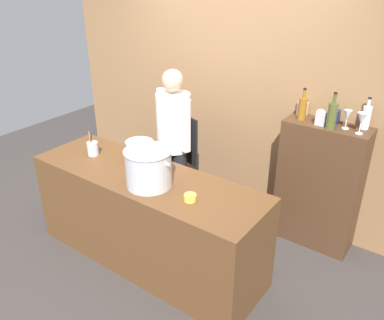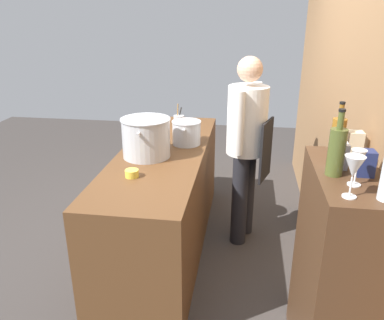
{
  "view_description": "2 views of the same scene",
  "coord_description": "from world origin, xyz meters",
  "px_view_note": "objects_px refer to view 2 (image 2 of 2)",
  "views": [
    {
      "loc": [
        2.1,
        -2.21,
        2.54
      ],
      "look_at": [
        0.26,
        0.33,
        1.0
      ],
      "focal_mm": 37.22,
      "sensor_mm": 36.0,
      "label": 1
    },
    {
      "loc": [
        2.96,
        0.68,
        1.99
      ],
      "look_at": [
        0.22,
        0.28,
        0.92
      ],
      "focal_mm": 36.11,
      "sensor_mm": 36.0,
      "label": 2
    }
  ],
  "objects_px": {
    "utensil_crock": "(179,122)",
    "spice_tin_cream": "(354,142)",
    "stockpot_large": "(146,138)",
    "wine_bottle_olive": "(336,151)",
    "wine_bottle_amber": "(338,136)",
    "wine_glass_wide": "(354,168)",
    "spice_tin_silver": "(339,155)",
    "chef": "(247,139)",
    "stockpot_small": "(186,133)",
    "wine_glass_tall": "(358,161)",
    "butter_jar": "(132,173)",
    "spice_tin_navy": "(365,163)"
  },
  "relations": [
    {
      "from": "wine_bottle_amber",
      "to": "spice_tin_cream",
      "type": "relative_size",
      "value": 2.35
    },
    {
      "from": "stockpot_large",
      "to": "spice_tin_cream",
      "type": "xyz_separation_m",
      "value": [
        0.72,
        1.37,
        0.27
      ]
    },
    {
      "from": "wine_bottle_olive",
      "to": "wine_glass_wide",
      "type": "bearing_deg",
      "value": 4.81
    },
    {
      "from": "wine_glass_wide",
      "to": "spice_tin_cream",
      "type": "distance_m",
      "value": 0.59
    },
    {
      "from": "utensil_crock",
      "to": "spice_tin_navy",
      "type": "bearing_deg",
      "value": 33.66
    },
    {
      "from": "wine_bottle_olive",
      "to": "wine_bottle_amber",
      "type": "distance_m",
      "value": 0.3
    },
    {
      "from": "wine_bottle_olive",
      "to": "wine_glass_wide",
      "type": "xyz_separation_m",
      "value": [
        0.24,
        0.02,
        0.01
      ]
    },
    {
      "from": "spice_tin_silver",
      "to": "spice_tin_navy",
      "type": "xyz_separation_m",
      "value": [
        0.08,
        0.11,
        -0.0
      ]
    },
    {
      "from": "stockpot_small",
      "to": "spice_tin_silver",
      "type": "xyz_separation_m",
      "value": [
        1.3,
        0.97,
        0.32
      ]
    },
    {
      "from": "stockpot_large",
      "to": "spice_tin_silver",
      "type": "xyz_separation_m",
      "value": [
        0.95,
        1.24,
        0.27
      ]
    },
    {
      "from": "stockpot_small",
      "to": "wine_bottle_amber",
      "type": "height_order",
      "value": "wine_bottle_amber"
    },
    {
      "from": "spice_tin_cream",
      "to": "stockpot_large",
      "type": "bearing_deg",
      "value": -117.7
    },
    {
      "from": "utensil_crock",
      "to": "wine_glass_tall",
      "type": "relative_size",
      "value": 1.44
    },
    {
      "from": "utensil_crock",
      "to": "butter_jar",
      "type": "relative_size",
      "value": 2.52
    },
    {
      "from": "stockpot_large",
      "to": "wine_bottle_olive",
      "type": "xyz_separation_m",
      "value": [
        1.05,
        1.2,
        0.33
      ]
    },
    {
      "from": "butter_jar",
      "to": "wine_bottle_olive",
      "type": "xyz_separation_m",
      "value": [
        0.63,
        1.2,
        0.46
      ]
    },
    {
      "from": "wine_glass_wide",
      "to": "spice_tin_navy",
      "type": "bearing_deg",
      "value": 154.24
    },
    {
      "from": "chef",
      "to": "spice_tin_silver",
      "type": "distance_m",
      "value": 1.43
    },
    {
      "from": "stockpot_large",
      "to": "utensil_crock",
      "type": "xyz_separation_m",
      "value": [
        -0.82,
        0.12,
        -0.09
      ]
    },
    {
      "from": "stockpot_large",
      "to": "butter_jar",
      "type": "height_order",
      "value": "stockpot_large"
    },
    {
      "from": "wine_bottle_amber",
      "to": "wine_glass_wide",
      "type": "distance_m",
      "value": 0.53
    },
    {
      "from": "chef",
      "to": "butter_jar",
      "type": "height_order",
      "value": "chef"
    },
    {
      "from": "chef",
      "to": "wine_glass_wide",
      "type": "bearing_deg",
      "value": -147.18
    },
    {
      "from": "wine_bottle_amber",
      "to": "spice_tin_cream",
      "type": "height_order",
      "value": "wine_bottle_amber"
    },
    {
      "from": "wine_bottle_olive",
      "to": "wine_glass_tall",
      "type": "xyz_separation_m",
      "value": [
        0.11,
        0.07,
        -0.0
      ]
    },
    {
      "from": "wine_glass_tall",
      "to": "spice_tin_cream",
      "type": "height_order",
      "value": "wine_glass_tall"
    },
    {
      "from": "spice_tin_cream",
      "to": "chef",
      "type": "bearing_deg",
      "value": -151.8
    },
    {
      "from": "butter_jar",
      "to": "wine_glass_wide",
      "type": "height_order",
      "value": "wine_glass_wide"
    },
    {
      "from": "wine_bottle_amber",
      "to": "spice_tin_cream",
      "type": "distance_m",
      "value": 0.12
    },
    {
      "from": "wine_glass_wide",
      "to": "spice_tin_silver",
      "type": "xyz_separation_m",
      "value": [
        -0.34,
        0.02,
        -0.07
      ]
    },
    {
      "from": "spice_tin_navy",
      "to": "wine_bottle_amber",
      "type": "bearing_deg",
      "value": -164.16
    },
    {
      "from": "utensil_crock",
      "to": "spice_tin_cream",
      "type": "distance_m",
      "value": 2.01
    },
    {
      "from": "stockpot_large",
      "to": "wine_bottle_amber",
      "type": "xyz_separation_m",
      "value": [
        0.76,
        1.27,
        0.31
      ]
    },
    {
      "from": "utensil_crock",
      "to": "spice_tin_silver",
      "type": "height_order",
      "value": "spice_tin_silver"
    },
    {
      "from": "chef",
      "to": "utensil_crock",
      "type": "relative_size",
      "value": 6.8
    },
    {
      "from": "stockpot_small",
      "to": "spice_tin_cream",
      "type": "relative_size",
      "value": 2.54
    },
    {
      "from": "stockpot_large",
      "to": "wine_bottle_olive",
      "type": "height_order",
      "value": "wine_bottle_olive"
    },
    {
      "from": "wine_glass_wide",
      "to": "spice_tin_silver",
      "type": "height_order",
      "value": "wine_glass_wide"
    },
    {
      "from": "stockpot_large",
      "to": "utensil_crock",
      "type": "bearing_deg",
      "value": 171.86
    },
    {
      "from": "utensil_crock",
      "to": "spice_tin_cream",
      "type": "bearing_deg",
      "value": 39.19
    },
    {
      "from": "stockpot_large",
      "to": "spice_tin_silver",
      "type": "height_order",
      "value": "spice_tin_silver"
    },
    {
      "from": "utensil_crock",
      "to": "butter_jar",
      "type": "xyz_separation_m",
      "value": [
        1.24,
        -0.12,
        -0.04
      ]
    },
    {
      "from": "spice_tin_cream",
      "to": "utensil_crock",
      "type": "bearing_deg",
      "value": -140.81
    },
    {
      "from": "stockpot_small",
      "to": "wine_glass_tall",
      "type": "relative_size",
      "value": 1.87
    },
    {
      "from": "wine_glass_wide",
      "to": "spice_tin_cream",
      "type": "relative_size",
      "value": 1.48
    },
    {
      "from": "wine_bottle_olive",
      "to": "wine_glass_wide",
      "type": "distance_m",
      "value": 0.24
    },
    {
      "from": "butter_jar",
      "to": "spice_tin_cream",
      "type": "bearing_deg",
      "value": 77.59
    },
    {
      "from": "chef",
      "to": "spice_tin_cream",
      "type": "bearing_deg",
      "value": -133.74
    },
    {
      "from": "stockpot_large",
      "to": "spice_tin_navy",
      "type": "relative_size",
      "value": 3.62
    },
    {
      "from": "utensil_crock",
      "to": "butter_jar",
      "type": "distance_m",
      "value": 1.24
    }
  ]
}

